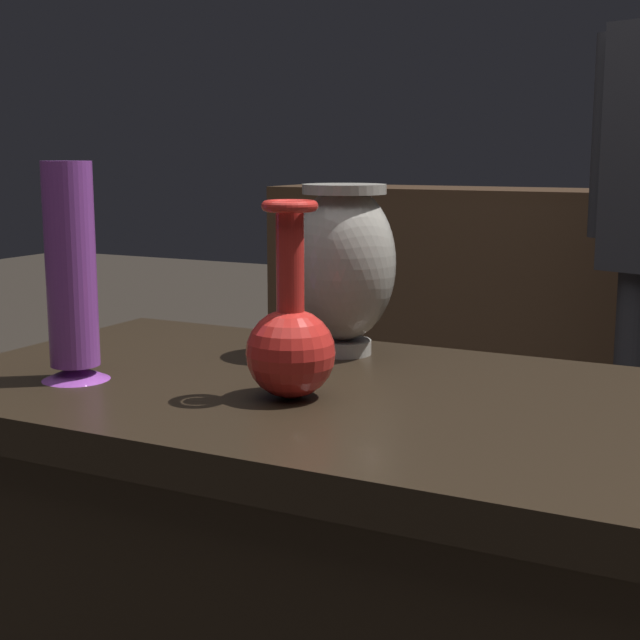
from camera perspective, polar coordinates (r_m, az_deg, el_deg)
The scene contains 5 objects.
back_display_shelf at distance 3.42m, azimuth 17.75°, elevation -0.80°, with size 2.60×0.40×0.99m.
vase_centerpiece at distance 1.22m, azimuth -1.81°, elevation -1.14°, with size 0.12×0.12×0.26m.
vase_tall_behind at distance 1.35m, azimuth -14.93°, elevation 2.48°, with size 0.10×0.10×0.31m.
vase_left_accent at distance 1.48m, azimuth 1.47°, elevation 3.50°, with size 0.17×0.17×0.27m.
shelf_vase_center at distance 3.36m, azimuth 18.26°, elevation 8.47°, with size 0.09×0.09×0.18m.
Camera 1 is at (0.53, -1.12, 1.12)m, focal length 52.41 mm.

